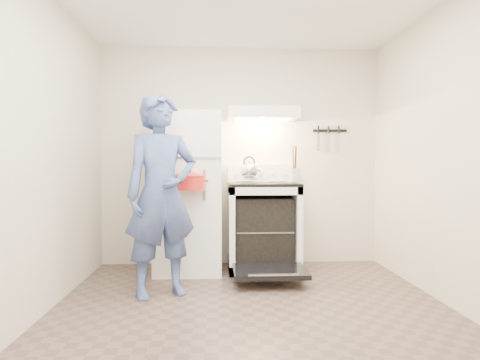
% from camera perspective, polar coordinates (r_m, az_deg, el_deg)
% --- Properties ---
extents(floor, '(3.60, 3.60, 0.00)m').
position_cam_1_polar(floor, '(3.39, 1.86, -17.79)').
color(floor, brown).
rests_on(floor, ground).
extents(back_wall, '(3.20, 0.02, 2.50)m').
position_cam_1_polar(back_wall, '(4.98, 0.07, 3.20)').
color(back_wall, beige).
rests_on(back_wall, ground).
extents(refrigerator, '(0.70, 0.70, 1.70)m').
position_cam_1_polar(refrigerator, '(4.64, -6.86, -1.67)').
color(refrigerator, white).
rests_on(refrigerator, floor).
extents(stove_body, '(0.76, 0.65, 0.92)m').
position_cam_1_polar(stove_body, '(4.73, 3.09, -6.35)').
color(stove_body, white).
rests_on(stove_body, floor).
extents(cooktop, '(0.76, 0.65, 0.03)m').
position_cam_1_polar(cooktop, '(4.68, 3.10, -0.59)').
color(cooktop, black).
rests_on(cooktop, stove_body).
extents(backsplash, '(0.76, 0.07, 0.20)m').
position_cam_1_polar(backsplash, '(4.96, 2.75, 0.89)').
color(backsplash, white).
rests_on(backsplash, cooktop).
extents(oven_door, '(0.70, 0.54, 0.04)m').
position_cam_1_polar(oven_door, '(4.21, 3.98, -12.04)').
color(oven_door, black).
rests_on(oven_door, floor).
extents(oven_rack, '(0.60, 0.52, 0.01)m').
position_cam_1_polar(oven_rack, '(4.73, 3.09, -6.59)').
color(oven_rack, gray).
rests_on(oven_rack, stove_body).
extents(range_hood, '(0.76, 0.50, 0.12)m').
position_cam_1_polar(range_hood, '(4.78, 3.02, 8.77)').
color(range_hood, white).
rests_on(range_hood, back_wall).
extents(knife_strip, '(0.40, 0.02, 0.03)m').
position_cam_1_polar(knife_strip, '(5.15, 11.90, 6.46)').
color(knife_strip, black).
rests_on(knife_strip, back_wall).
extents(pizza_stone, '(0.33, 0.33, 0.02)m').
position_cam_1_polar(pizza_stone, '(4.68, 2.05, -6.50)').
color(pizza_stone, '#84634A').
rests_on(pizza_stone, oven_rack).
extents(tea_kettle, '(0.24, 0.20, 0.29)m').
position_cam_1_polar(tea_kettle, '(4.73, 1.22, 1.39)').
color(tea_kettle, '#B4B4B9').
rests_on(tea_kettle, cooktop).
extents(utensil_jar, '(0.09, 0.09, 0.13)m').
position_cam_1_polar(utensil_jar, '(4.57, 7.31, 0.72)').
color(utensil_jar, silver).
rests_on(utensil_jar, cooktop).
extents(person, '(0.77, 0.66, 1.77)m').
position_cam_1_polar(person, '(3.79, -10.43, -1.97)').
color(person, navy).
rests_on(person, floor).
extents(dutch_oven, '(0.36, 0.29, 0.24)m').
position_cam_1_polar(dutch_oven, '(4.14, -6.75, -0.41)').
color(dutch_oven, red).
rests_on(dutch_oven, person).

